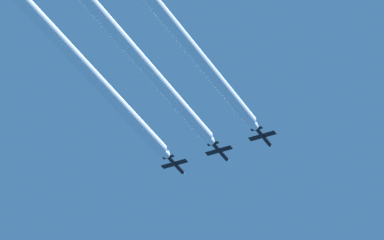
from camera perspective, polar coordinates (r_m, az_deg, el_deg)
jet_far_left at (r=371.63m, az=-0.66°, el=-1.81°), size 7.26×10.58×2.54m
jet_inner_left at (r=366.84m, az=1.14°, el=-1.28°), size 7.26×10.58×2.54m
jet_center at (r=362.72m, az=2.89°, el=-0.69°), size 7.26×10.58×2.54m
smoke_trail_far_left at (r=338.26m, az=-4.31°, el=2.10°), size 3.23×84.36×3.23m
smoke_trail_inner_left at (r=336.05m, az=-2.03°, el=2.34°), size 3.23×75.52×3.23m
smoke_trail_center at (r=329.13m, az=-0.43°, el=3.37°), size 3.23×82.53×3.23m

